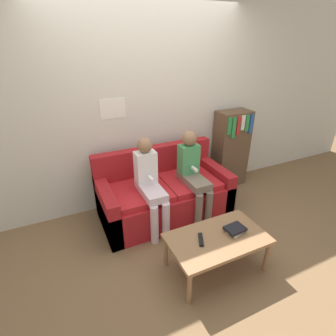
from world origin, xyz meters
The scene contains 9 objects.
ground_plane centered at (0.00, 0.00, 0.00)m, with size 10.00×10.00×0.00m, color brown.
wall_back centered at (0.00, 1.03, 1.30)m, with size 8.00×0.07×2.60m.
couch centered at (0.00, 0.53, 0.28)m, with size 1.62×0.82×0.84m.
coffee_table centered at (0.08, -0.55, 0.34)m, with size 0.95×0.56×0.39m.
person_left centered at (-0.25, 0.33, 0.62)m, with size 0.24×0.56×1.11m.
person_right centered at (0.31, 0.34, 0.63)m, with size 0.24×0.56×1.12m.
tv_remote centered at (-0.08, -0.52, 0.40)m, with size 0.11×0.17×0.02m.
book_stack centered at (0.28, -0.56, 0.42)m, with size 0.20×0.16×0.06m.
bookshelf centered at (1.26, 0.83, 0.59)m, with size 0.50×0.31×1.16m.
Camera 1 is at (-1.17, -2.11, 2.09)m, focal length 28.00 mm.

